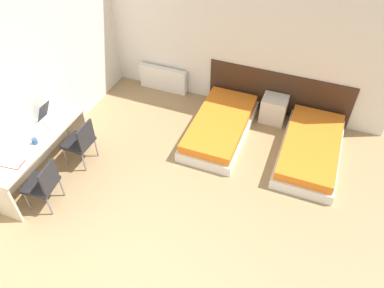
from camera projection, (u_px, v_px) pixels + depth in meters
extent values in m
cube|color=silver|center=(233.00, 39.00, 6.59)|extent=(5.79, 0.05, 2.70)
cube|color=silver|center=(40.00, 76.00, 5.74)|extent=(0.05, 5.37, 2.70)
cube|color=#382316|center=(278.00, 94.00, 6.94)|extent=(2.65, 0.03, 0.88)
cube|color=silver|center=(220.00, 130.00, 6.73)|extent=(0.96, 1.89, 0.19)
cube|color=orange|center=(220.00, 122.00, 6.61)|extent=(0.88, 1.81, 0.16)
cube|color=silver|center=(309.00, 152.00, 6.31)|extent=(0.96, 1.89, 0.19)
cube|color=orange|center=(312.00, 145.00, 6.19)|extent=(0.88, 1.81, 0.16)
cube|color=beige|center=(274.00, 109.00, 6.92)|extent=(0.45, 0.39, 0.49)
cube|color=silver|center=(163.00, 79.00, 7.62)|extent=(1.00, 0.12, 0.51)
cube|color=beige|center=(35.00, 141.00, 5.57)|extent=(0.53, 1.82, 0.04)
cube|color=beige|center=(2.00, 201.00, 5.23)|extent=(0.48, 0.04, 0.73)
cube|color=beige|center=(75.00, 124.00, 6.44)|extent=(0.48, 0.04, 0.73)
cube|color=#232328|center=(78.00, 142.00, 6.03)|extent=(0.43, 0.43, 0.05)
cube|color=#232328|center=(86.00, 135.00, 5.82)|extent=(0.04, 0.38, 0.39)
cylinder|color=slate|center=(65.00, 156.00, 6.11)|extent=(0.02, 0.02, 0.39)
cylinder|color=slate|center=(78.00, 142.00, 6.35)|extent=(0.02, 0.02, 0.39)
cylinder|color=slate|center=(84.00, 162.00, 6.01)|extent=(0.02, 0.02, 0.39)
cylinder|color=slate|center=(96.00, 148.00, 6.25)|extent=(0.02, 0.02, 0.39)
cube|color=#232328|center=(41.00, 185.00, 5.39)|extent=(0.47, 0.47, 0.05)
cube|color=#232328|center=(49.00, 177.00, 5.20)|extent=(0.07, 0.38, 0.39)
cylinder|color=slate|center=(27.00, 201.00, 5.44)|extent=(0.02, 0.02, 0.39)
cylinder|color=slate|center=(40.00, 183.00, 5.70)|extent=(0.02, 0.02, 0.39)
cylinder|color=slate|center=(49.00, 206.00, 5.38)|extent=(0.02, 0.02, 0.39)
cylinder|color=slate|center=(62.00, 187.00, 5.63)|extent=(0.02, 0.02, 0.39)
cube|color=silver|center=(51.00, 121.00, 5.86)|extent=(0.34, 0.22, 0.02)
cube|color=black|center=(44.00, 111.00, 5.78)|extent=(0.15, 0.22, 0.31)
cube|color=#B21E1E|center=(12.00, 163.00, 5.21)|extent=(0.32, 0.22, 0.01)
cube|color=white|center=(12.00, 163.00, 5.20)|extent=(0.30, 0.21, 0.01)
cylinder|color=#2D5184|center=(35.00, 141.00, 5.47)|extent=(0.08, 0.08, 0.09)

